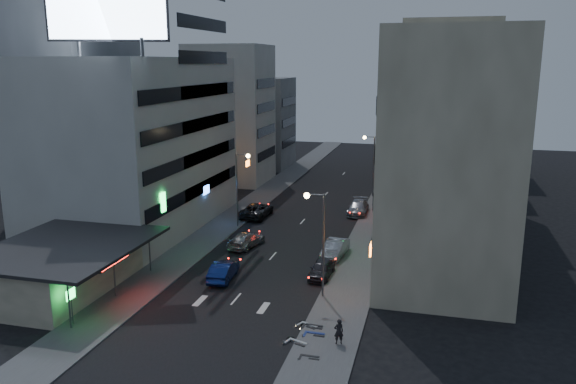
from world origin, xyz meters
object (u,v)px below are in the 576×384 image
(scooter_black_b, at_px, (324,318))
(scooter_silver_b, at_px, (319,319))
(road_car_silver, at_px, (246,240))
(scooter_black_a, at_px, (320,348))
(parked_car_right_far, at_px, (358,207))
(road_car_blue, at_px, (223,271))
(parked_car_left, at_px, (257,210))
(scooter_blue, at_px, (326,325))
(person, at_px, (339,331))
(parked_car_right_mid, at_px, (335,249))
(parked_car_right_near, at_px, (322,269))
(scooter_silver_a, at_px, (308,335))

(scooter_black_b, height_order, scooter_silver_b, scooter_black_b)
(road_car_silver, xyz_separation_m, scooter_black_a, (11.21, -18.93, -0.05))
(parked_car_right_far, relative_size, road_car_blue, 1.18)
(parked_car_left, relative_size, scooter_blue, 2.91)
(person, bearing_deg, scooter_black_b, -80.76)
(parked_car_right_mid, distance_m, road_car_blue, 11.05)
(road_car_silver, bearing_deg, person, 135.91)
(scooter_black_a, bearing_deg, road_car_blue, 44.51)
(scooter_silver_b, bearing_deg, scooter_black_a, -142.58)
(scooter_black_b, bearing_deg, scooter_black_a, -167.40)
(road_car_blue, xyz_separation_m, person, (11.10, -8.61, 0.20))
(road_car_blue, height_order, person, person)
(parked_car_right_near, xyz_separation_m, parked_car_right_mid, (0.21, 5.11, 0.08))
(parked_car_right_near, relative_size, road_car_blue, 0.91)
(scooter_black_b, bearing_deg, parked_car_right_mid, 11.34)
(scooter_black_a, bearing_deg, scooter_blue, 4.78)
(parked_car_left, distance_m, parked_car_right_far, 11.98)
(road_car_blue, height_order, scooter_silver_a, road_car_blue)
(parked_car_right_far, distance_m, scooter_silver_b, 30.00)
(parked_car_left, height_order, scooter_black_a, parked_car_left)
(scooter_blue, bearing_deg, scooter_silver_a, 154.12)
(scooter_black_a, height_order, scooter_blue, scooter_blue)
(parked_car_right_far, bearing_deg, road_car_silver, -121.96)
(parked_car_right_far, height_order, person, person)
(road_car_blue, bearing_deg, scooter_silver_b, 139.48)
(parked_car_right_mid, distance_m, road_car_silver, 8.91)
(scooter_black_a, distance_m, scooter_silver_a, 1.73)
(parked_car_right_mid, relative_size, scooter_blue, 2.37)
(person, bearing_deg, scooter_silver_b, -72.50)
(parked_car_left, xyz_separation_m, road_car_blue, (3.24, -19.04, -0.07))
(parked_car_right_near, relative_size, parked_car_right_far, 0.77)
(parked_car_right_near, bearing_deg, parked_car_left, 125.32)
(scooter_black_a, height_order, scooter_silver_b, scooter_silver_b)
(parked_car_left, xyz_separation_m, scooter_blue, (13.29, -26.54, -0.08))
(person, height_order, scooter_black_a, person)
(parked_car_right_mid, distance_m, parked_car_left, 15.96)
(scooter_silver_a, height_order, scooter_blue, scooter_blue)
(person, bearing_deg, scooter_blue, -70.28)
(parked_car_right_near, distance_m, scooter_blue, 10.32)
(parked_car_right_mid, bearing_deg, person, -73.63)
(road_car_silver, bearing_deg, scooter_black_a, 131.39)
(parked_car_right_far, distance_m, scooter_silver_a, 32.43)
(scooter_silver_b, bearing_deg, parked_car_right_far, 26.86)
(person, relative_size, scooter_black_a, 0.93)
(parked_car_right_near, bearing_deg, scooter_blue, -75.52)
(parked_car_right_near, bearing_deg, scooter_silver_a, -81.09)
(parked_car_left, bearing_deg, scooter_silver_a, 115.14)
(parked_car_right_far, bearing_deg, parked_car_right_mid, -91.09)
(scooter_black_b, bearing_deg, parked_car_right_near, 16.52)
(parked_car_right_near, height_order, person, person)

